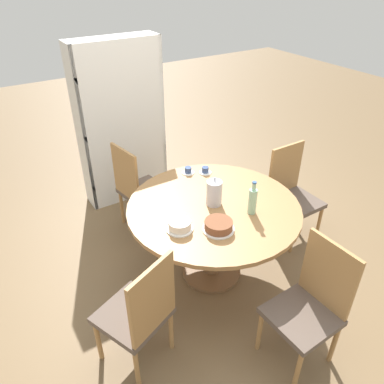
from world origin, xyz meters
name	(u,v)px	position (x,y,z in m)	size (l,w,h in m)	color
ground_plane	(211,272)	(0.00, 0.00, 0.00)	(14.00, 14.00, 0.00)	brown
dining_table	(213,219)	(0.00, 0.00, 0.61)	(1.41, 1.41, 0.74)	brown
chair_a	(292,193)	(0.99, 0.08, 0.48)	(0.42, 0.42, 0.94)	#A87A47
chair_b	(138,187)	(-0.24, 0.97, 0.48)	(0.48, 0.48, 0.94)	#A87A47
chair_c	(140,312)	(-0.89, -0.45, 0.48)	(0.55, 0.55, 0.94)	#A87A47
chair_d	(310,304)	(0.10, -0.99, 0.48)	(0.43, 0.43, 0.94)	#A87A47
bookshelf	(123,128)	(-0.08, 1.63, 0.84)	(0.94, 0.28, 1.78)	silver
coffee_pot	(214,192)	(0.02, 0.02, 0.85)	(0.13, 0.13, 0.25)	silver
water_bottle	(253,200)	(0.19, -0.24, 0.86)	(0.07, 0.07, 0.28)	#99C6A3
cake_main	(219,226)	(-0.15, -0.27, 0.78)	(0.24, 0.24, 0.08)	white
cake_second	(180,225)	(-0.39, -0.12, 0.78)	(0.20, 0.20, 0.08)	white
cup_a	(205,171)	(0.24, 0.48, 0.76)	(0.11, 0.11, 0.06)	white
cup_b	(188,171)	(0.10, 0.56, 0.76)	(0.11, 0.11, 0.06)	white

